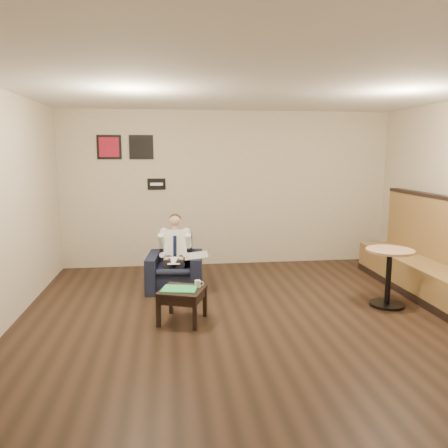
{
  "coord_description": "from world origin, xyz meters",
  "views": [
    {
      "loc": [
        -1.08,
        -4.9,
        2.05
      ],
      "look_at": [
        -0.31,
        1.2,
        1.05
      ],
      "focal_mm": 35.0,
      "sensor_mm": 36.0,
      "label": 1
    }
  ],
  "objects": [
    {
      "name": "ground",
      "position": [
        0.0,
        0.0,
        0.0
      ],
      "size": [
        6.0,
        6.0,
        0.0
      ],
      "primitive_type": "plane",
      "color": "black",
      "rests_on": "ground"
    },
    {
      "name": "wall_back",
      "position": [
        0.0,
        3.0,
        1.4
      ],
      "size": [
        6.0,
        0.02,
        2.8
      ],
      "primitive_type": "cube",
      "color": "beige",
      "rests_on": "ground"
    },
    {
      "name": "wall_front",
      "position": [
        0.0,
        -3.0,
        1.4
      ],
      "size": [
        6.0,
        0.02,
        2.8
      ],
      "primitive_type": "cube",
      "color": "beige",
      "rests_on": "ground"
    },
    {
      "name": "ceiling",
      "position": [
        0.0,
        0.0,
        2.8
      ],
      "size": [
        6.0,
        6.0,
        0.02
      ],
      "primitive_type": "cube",
      "color": "white",
      "rests_on": "wall_back"
    },
    {
      "name": "seating_sign",
      "position": [
        -1.3,
        2.98,
        1.5
      ],
      "size": [
        0.32,
        0.02,
        0.2
      ],
      "primitive_type": "cube",
      "color": "black",
      "rests_on": "wall_back"
    },
    {
      "name": "art_print_left",
      "position": [
        -2.1,
        2.98,
        2.15
      ],
      "size": [
        0.42,
        0.03,
        0.42
      ],
      "primitive_type": "cube",
      "color": "#B0152F",
      "rests_on": "wall_back"
    },
    {
      "name": "art_print_right",
      "position": [
        -1.55,
        2.98,
        2.15
      ],
      "size": [
        0.42,
        0.03,
        0.42
      ],
      "primitive_type": "cube",
      "color": "black",
      "rests_on": "wall_back"
    },
    {
      "name": "armchair",
      "position": [
        -1.02,
        1.58,
        0.39
      ],
      "size": [
        0.89,
        0.89,
        0.79
      ],
      "primitive_type": "cube",
      "rotation": [
        0.0,
        0.0,
        -0.09
      ],
      "color": "black",
      "rests_on": "ground"
    },
    {
      "name": "seated_man",
      "position": [
        -1.03,
        1.48,
        0.54
      ],
      "size": [
        0.58,
        0.81,
        1.08
      ],
      "primitive_type": null,
      "rotation": [
        0.0,
        0.0,
        -0.09
      ],
      "color": "white",
      "rests_on": "armchair"
    },
    {
      "name": "lap_papers",
      "position": [
        -1.03,
        1.39,
        0.48
      ],
      "size": [
        0.19,
        0.26,
        0.01
      ],
      "primitive_type": "cube",
      "rotation": [
        0.0,
        0.0,
        -0.02
      ],
      "color": "white",
      "rests_on": "seated_man"
    },
    {
      "name": "newspaper",
      "position": [
        -0.7,
        1.46,
        0.54
      ],
      "size": [
        0.36,
        0.44,
        0.01
      ],
      "primitive_type": "cube",
      "rotation": [
        0.0,
        0.0,
        -0.04
      ],
      "color": "silver",
      "rests_on": "armchair"
    },
    {
      "name": "side_table",
      "position": [
        -0.95,
        0.23,
        0.21
      ],
      "size": [
        0.65,
        0.65,
        0.41
      ],
      "primitive_type": "cube",
      "rotation": [
        0.0,
        0.0,
        -0.35
      ],
      "color": "black",
      "rests_on": "ground"
    },
    {
      "name": "green_folder",
      "position": [
        -0.98,
        0.22,
        0.42
      ],
      "size": [
        0.47,
        0.37,
        0.01
      ],
      "primitive_type": "cube",
      "rotation": [
        0.0,
        0.0,
        -0.21
      ],
      "color": "#2AD669",
      "rests_on": "side_table"
    },
    {
      "name": "coffee_mug",
      "position": [
        -0.75,
        0.28,
        0.46
      ],
      "size": [
        0.1,
        0.1,
        0.09
      ],
      "primitive_type": "cylinder",
      "rotation": [
        0.0,
        0.0,
        -0.35
      ],
      "color": "white",
      "rests_on": "side_table"
    },
    {
      "name": "smartphone",
      "position": [
        -0.85,
        0.36,
        0.42
      ],
      "size": [
        0.14,
        0.12,
        0.01
      ],
      "primitive_type": "cube",
      "rotation": [
        0.0,
        0.0,
        -0.52
      ],
      "color": "black",
      "rests_on": "side_table"
    },
    {
      "name": "banquette",
      "position": [
        2.59,
        0.95,
        0.71
      ],
      "size": [
        0.66,
        2.77,
        1.42
      ],
      "primitive_type": "cube",
      "color": "olive",
      "rests_on": "ground"
    },
    {
      "name": "cafe_table",
      "position": [
        1.83,
        0.46,
        0.39
      ],
      "size": [
        0.74,
        0.74,
        0.78
      ],
      "primitive_type": "cylinder",
      "rotation": [
        0.0,
        0.0,
        0.19
      ],
      "color": "tan",
      "rests_on": "ground"
    }
  ]
}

